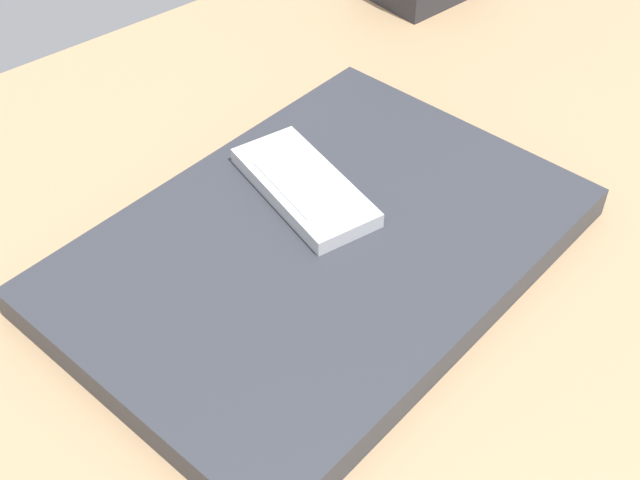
# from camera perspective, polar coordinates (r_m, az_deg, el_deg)

# --- Properties ---
(desk_surface) EXTENTS (1.20, 0.80, 0.03)m
(desk_surface) POSITION_cam_1_polar(r_m,az_deg,el_deg) (0.53, -1.72, -8.15)
(desk_surface) COLOR tan
(desk_surface) RESTS_ON ground
(laptop_closed) EXTENTS (0.37, 0.28, 0.02)m
(laptop_closed) POSITION_cam_1_polar(r_m,az_deg,el_deg) (0.56, 0.00, -0.64)
(laptop_closed) COLOR #33353D
(laptop_closed) RESTS_ON desk_surface
(cell_phone_on_laptop) EXTENTS (0.06, 0.12, 0.01)m
(cell_phone_on_laptop) POSITION_cam_1_polar(r_m,az_deg,el_deg) (0.58, -1.08, 3.63)
(cell_phone_on_laptop) COLOR silver
(cell_phone_on_laptop) RESTS_ON laptop_closed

